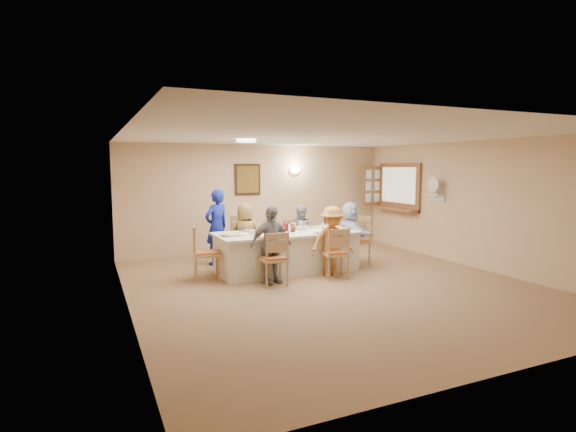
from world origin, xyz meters
name	(u,v)px	position (x,y,z in m)	size (l,w,h in m)	color
ground	(333,286)	(0.00, 0.00, 0.00)	(7.00, 7.00, 0.00)	#8D6B4E
room_walls	(334,196)	(0.00, 0.00, 1.51)	(7.00, 7.00, 7.00)	tan
wall_picture	(248,179)	(-0.30, 3.46, 1.70)	(0.62, 0.05, 0.72)	#442917
wall_sconce	(295,170)	(0.90, 3.44, 1.90)	(0.26, 0.09, 0.18)	white
ceiling_light	(246,141)	(-1.00, 1.50, 2.47)	(0.36, 0.36, 0.05)	white
serving_hatch	(399,187)	(3.21, 2.40, 1.50)	(0.06, 1.50, 1.15)	brown
hatch_sill	(395,209)	(3.09, 2.40, 0.97)	(0.30, 1.50, 0.05)	brown
shutter_door	(372,186)	(2.95, 3.16, 1.50)	(0.55, 0.04, 1.00)	brown
fan_shelf	(436,194)	(3.13, 1.05, 1.40)	(0.22, 0.36, 0.03)	white
desk_fan	(435,187)	(3.10, 1.05, 1.55)	(0.30, 0.30, 0.28)	#A5A5A8
dining_table	(287,252)	(-0.28, 1.27, 0.38)	(2.70, 1.14, 0.76)	white
chair_back_left	(243,241)	(-0.88, 2.07, 0.51)	(0.49, 0.49, 1.02)	tan
chair_back_right	(297,240)	(0.32, 2.07, 0.45)	(0.43, 0.43, 0.89)	tan
chair_front_left	(274,258)	(-0.88, 0.47, 0.46)	(0.44, 0.44, 0.92)	tan
chair_front_right	(335,253)	(0.32, 0.47, 0.46)	(0.44, 0.44, 0.92)	tan
chair_left_end	(207,253)	(-1.83, 1.27, 0.49)	(0.47, 0.47, 0.97)	tan
chair_right_end	(356,240)	(1.27, 1.27, 0.50)	(0.47, 0.47, 0.99)	tan
diner_back_left	(245,235)	(-0.88, 1.95, 0.64)	(0.67, 0.47, 1.29)	olive
diner_back_right	(300,233)	(0.32, 1.95, 0.60)	(0.65, 0.54, 1.21)	#9598A0
diner_front_left	(271,244)	(-0.88, 0.59, 0.67)	(0.83, 0.45, 1.35)	gray
diner_front_right	(332,242)	(0.32, 0.59, 0.64)	(0.87, 0.55, 1.28)	#E79240
diner_right_end	(351,233)	(1.14, 1.27, 0.65)	(0.50, 1.23, 1.29)	#C8DAFE
caregiver	(217,227)	(-1.33, 2.42, 0.77)	(0.66, 0.57, 1.54)	#1623A0
placemat_fl	(265,237)	(-0.88, 0.85, 0.76)	(0.33, 0.24, 0.01)	#472B19
plate_fl	(265,237)	(-0.88, 0.85, 0.77)	(0.24, 0.24, 0.01)	white
napkin_fl	(276,236)	(-0.70, 0.80, 0.77)	(0.14, 0.14, 0.01)	yellow
placemat_fr	(325,233)	(0.32, 0.85, 0.76)	(0.36, 0.27, 0.01)	#472B19
plate_fr	(325,232)	(0.32, 0.85, 0.77)	(0.26, 0.26, 0.02)	white
napkin_fr	(335,232)	(0.50, 0.80, 0.77)	(0.13, 0.13, 0.01)	yellow
placemat_bl	(250,231)	(-0.88, 1.69, 0.76)	(0.36, 0.26, 0.01)	#472B19
plate_bl	(250,230)	(-0.88, 1.69, 0.77)	(0.23, 0.23, 0.01)	white
napkin_bl	(259,230)	(-0.70, 1.64, 0.77)	(0.13, 0.13, 0.01)	yellow
placemat_br	(305,227)	(0.32, 1.69, 0.76)	(0.33, 0.24, 0.01)	#472B19
plate_br	(305,227)	(0.32, 1.69, 0.77)	(0.24, 0.24, 0.01)	white
napkin_br	(314,227)	(0.50, 1.64, 0.77)	(0.14, 0.14, 0.01)	yellow
placemat_le	(231,236)	(-1.38, 1.27, 0.76)	(0.36, 0.27, 0.01)	#472B19
plate_le	(231,235)	(-1.38, 1.27, 0.77)	(0.25, 0.25, 0.02)	white
napkin_le	(241,235)	(-1.20, 1.22, 0.77)	(0.14, 0.14, 0.01)	yellow
placemat_re	(338,229)	(0.84, 1.27, 0.76)	(0.35, 0.26, 0.01)	#472B19
plate_re	(338,228)	(0.84, 1.27, 0.77)	(0.23, 0.23, 0.01)	white
napkin_re	(347,228)	(1.02, 1.22, 0.77)	(0.14, 0.14, 0.01)	yellow
teacup_a	(254,234)	(-1.05, 0.98, 0.80)	(0.14, 0.14, 0.09)	white
teacup_b	(293,225)	(0.11, 1.82, 0.81)	(0.11, 0.11, 0.09)	white
bowl_a	(282,233)	(-0.50, 0.98, 0.79)	(0.27, 0.27, 0.05)	white
bowl_b	(299,228)	(0.08, 1.48, 0.79)	(0.23, 0.23, 0.06)	white
condiment_ketchup	(284,226)	(-0.33, 1.28, 0.88)	(0.10, 0.10, 0.23)	#B70F26
condiment_brown	(288,226)	(-0.23, 1.32, 0.87)	(0.12, 0.12, 0.21)	#492713
condiment_malt	(293,228)	(-0.17, 1.24, 0.84)	(0.15, 0.15, 0.17)	#492713
drinking_glass	(278,229)	(-0.43, 1.32, 0.82)	(0.06, 0.06, 0.10)	silver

